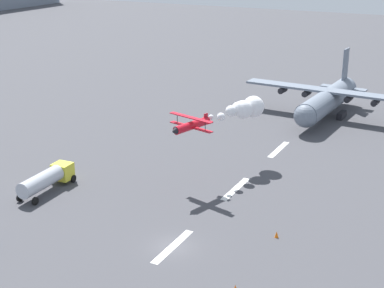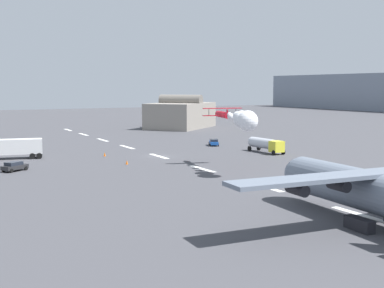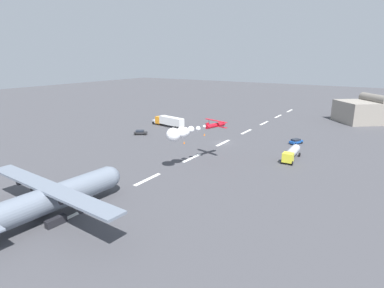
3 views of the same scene
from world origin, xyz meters
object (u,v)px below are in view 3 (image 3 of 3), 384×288
airport_staff_sedan (296,141)px  traffic_cone_near (204,134)px  fuel_tanker_truck (291,153)px  stunt_biplane_red (184,132)px  cargo_transport_plane (57,195)px  followme_car_yellow (140,132)px  traffic_cone_far (184,142)px  semi_truck_orange (169,121)px

airport_staff_sedan → traffic_cone_near: 28.37m
fuel_tanker_truck → airport_staff_sedan: bearing=-169.1°
airport_staff_sedan → traffic_cone_near: bearing=-78.5°
stunt_biplane_red → traffic_cone_near: (-29.40, -12.02, -8.17)m
cargo_transport_plane → followme_car_yellow: cargo_transport_plane is taller
stunt_biplane_red → traffic_cone_near: 32.79m
airport_staff_sedan → traffic_cone_far: bearing=-57.8°
fuel_tanker_truck → traffic_cone_far: fuel_tanker_truck is taller
semi_truck_orange → traffic_cone_far: 24.41m
cargo_transport_plane → followme_car_yellow: bearing=-152.2°
followme_car_yellow → traffic_cone_near: size_ratio=6.01×
stunt_biplane_red → traffic_cone_far: bearing=-145.8°
airport_staff_sedan → semi_truck_orange: bearing=-88.9°
stunt_biplane_red → airport_staff_sedan: stunt_biplane_red is taller
semi_truck_orange → traffic_cone_near: (4.77, 17.75, -1.75)m
cargo_transport_plane → airport_staff_sedan: cargo_transport_plane is taller
stunt_biplane_red → traffic_cone_far: stunt_biplane_red is taller
semi_truck_orange → fuel_tanker_truck: (14.97, 48.60, -0.38)m
fuel_tanker_truck → traffic_cone_far: (1.61, -30.77, -1.37)m
stunt_biplane_red → followme_car_yellow: size_ratio=3.96×
stunt_biplane_red → followme_car_yellow: 36.76m
airport_staff_sedan → traffic_cone_far: airport_staff_sedan is taller
fuel_tanker_truck → followme_car_yellow: 49.16m
fuel_tanker_truck → airport_staff_sedan: fuel_tanker_truck is taller
stunt_biplane_red → airport_staff_sedan: 39.21m
cargo_transport_plane → traffic_cone_near: cargo_transport_plane is taller
stunt_biplane_red → followme_car_yellow: stunt_biplane_red is taller
semi_truck_orange → traffic_cone_near: semi_truck_orange is taller
traffic_cone_near → fuel_tanker_truck: bearing=71.7°
semi_truck_orange → followme_car_yellow: semi_truck_orange is taller
semi_truck_orange → followme_car_yellow: (14.89, -0.56, -1.32)m
cargo_transport_plane → traffic_cone_near: size_ratio=42.12×
stunt_biplane_red → semi_truck_orange: (-34.17, -29.77, -6.42)m
semi_truck_orange → fuel_tanker_truck: size_ratio=1.60×
cargo_transport_plane → semi_truck_orange: 68.35m
fuel_tanker_truck → traffic_cone_near: fuel_tanker_truck is taller
traffic_cone_near → traffic_cone_far: 11.81m
traffic_cone_near → followme_car_yellow: bearing=-61.1°
stunt_biplane_red → semi_truck_orange: size_ratio=1.20×
stunt_biplane_red → fuel_tanker_truck: 27.74m
semi_truck_orange → cargo_transport_plane: bearing=21.5°
traffic_cone_far → traffic_cone_near: bearing=-179.6°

